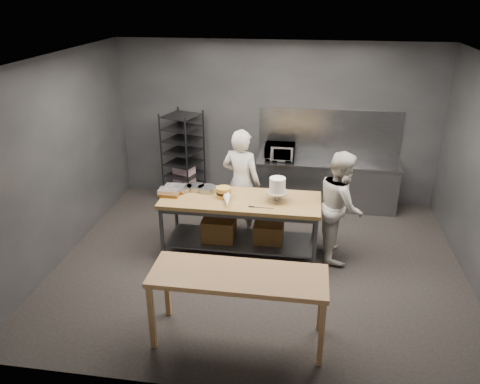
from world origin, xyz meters
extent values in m
plane|color=black|center=(0.00, 0.00, 0.00)|extent=(6.00, 6.00, 0.00)
cube|color=#4C4F54|center=(0.00, 2.50, 1.50)|extent=(6.00, 0.04, 3.00)
cube|color=olive|center=(-0.33, 0.30, 0.89)|extent=(2.40, 0.90, 0.06)
cube|color=#47494C|center=(-0.33, 0.30, 0.20)|extent=(2.25, 0.75, 0.03)
cylinder|color=#47494C|center=(-1.47, -0.09, 0.43)|extent=(0.06, 0.06, 0.86)
cylinder|color=#47494C|center=(-1.47, 0.69, 0.43)|extent=(0.06, 0.06, 0.86)
cylinder|color=#47494C|center=(0.81, -0.09, 0.43)|extent=(0.06, 0.06, 0.86)
cylinder|color=#47494C|center=(0.81, 0.69, 0.43)|extent=(0.06, 0.06, 0.86)
cube|color=brown|center=(-0.67, 0.28, 0.39)|extent=(0.50, 0.40, 0.35)
cube|color=brown|center=(0.10, 0.34, 0.36)|extent=(0.45, 0.38, 0.30)
cube|color=#A17142|center=(-0.06, -1.67, 0.87)|extent=(2.00, 0.70, 0.06)
cube|color=#A17142|center=(-1.01, -1.97, 0.42)|extent=(0.06, 0.06, 0.84)
cube|color=#A17142|center=(-1.01, -1.37, 0.42)|extent=(0.06, 0.06, 0.84)
cube|color=#A17142|center=(0.89, -1.97, 0.42)|extent=(0.06, 0.06, 0.84)
cube|color=#A17142|center=(0.89, -1.37, 0.42)|extent=(0.06, 0.06, 0.84)
cube|color=slate|center=(1.00, 2.18, 0.88)|extent=(2.60, 0.60, 0.04)
cube|color=slate|center=(1.00, 2.18, 0.43)|extent=(2.56, 0.56, 0.86)
cube|color=slate|center=(1.00, 2.48, 1.35)|extent=(2.60, 0.02, 0.90)
cube|color=black|center=(-1.71, 2.10, 0.88)|extent=(0.78, 0.81, 1.75)
cube|color=white|center=(-1.71, 2.10, 0.54)|extent=(0.44, 0.35, 0.45)
imported|color=silver|center=(-0.42, 0.95, 0.90)|extent=(0.75, 0.60, 1.81)
imported|color=silver|center=(1.16, 0.43, 0.85)|extent=(0.71, 0.87, 1.69)
imported|color=black|center=(0.11, 2.18, 1.05)|extent=(0.54, 0.37, 0.30)
cylinder|color=#A89D86|center=(0.22, 0.29, 0.93)|extent=(0.20, 0.20, 0.02)
cylinder|color=#A89D86|center=(0.22, 0.29, 1.00)|extent=(0.06, 0.06, 0.12)
cylinder|color=#A89D86|center=(0.22, 0.29, 1.07)|extent=(0.34, 0.34, 0.02)
cylinder|color=white|center=(0.22, 0.29, 1.19)|extent=(0.23, 0.23, 0.21)
cylinder|color=#EAB34A|center=(-0.60, 0.31, 0.95)|extent=(0.22, 0.22, 0.06)
cylinder|color=black|center=(-0.60, 0.31, 1.00)|extent=(0.22, 0.22, 0.04)
cylinder|color=#EAB34A|center=(-0.60, 0.31, 1.05)|extent=(0.22, 0.22, 0.06)
cylinder|color=gray|center=(-1.08, 0.53, 0.96)|extent=(0.27, 0.27, 0.07)
cylinder|color=gray|center=(-0.89, 0.49, 0.96)|extent=(0.28, 0.28, 0.07)
cylinder|color=gray|center=(-1.36, 0.47, 0.96)|extent=(0.29, 0.29, 0.07)
cylinder|color=gray|center=(-1.27, 0.47, 0.96)|extent=(0.27, 0.27, 0.07)
cone|color=white|center=(-0.50, 0.06, 0.98)|extent=(0.20, 0.40, 0.12)
cube|color=slate|center=(0.05, 0.03, 0.92)|extent=(0.28, 0.02, 0.00)
cube|color=black|center=(-0.13, 0.03, 0.93)|extent=(0.09, 0.02, 0.02)
cube|color=#93581D|center=(-1.43, 0.24, 0.95)|extent=(0.30, 0.20, 0.05)
cube|color=silver|center=(-1.43, 0.24, 1.00)|extent=(0.31, 0.21, 0.06)
cube|color=#93581D|center=(-1.38, 0.39, 0.95)|extent=(0.30, 0.20, 0.05)
cube|color=silver|center=(-1.38, 0.39, 1.00)|extent=(0.31, 0.21, 0.06)
camera|label=1|loc=(0.62, -6.03, 3.86)|focal=35.00mm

